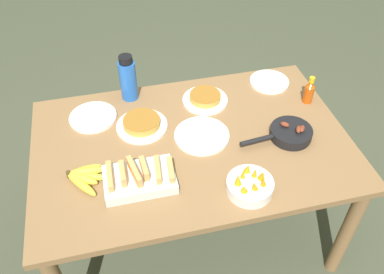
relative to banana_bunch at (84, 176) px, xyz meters
The scene contains 13 objects.
ground_plane 0.92m from the banana_bunch, 13.04° to the left, with size 14.00×14.00×0.00m, color #474C38.
dining_table 0.54m from the banana_bunch, 13.04° to the left, with size 1.51×0.98×0.73m.
banana_bunch is the anchor object (origin of this frame).
melon_tray 0.25m from the banana_bunch, 18.88° to the right, with size 0.31×0.20×0.10m.
skillet 0.98m from the banana_bunch, ahead, with size 0.37×0.20×0.08m.
frittata_plate_center 0.40m from the banana_bunch, 43.10° to the left, with size 0.26×0.26×0.05m.
frittata_plate_side 0.77m from the banana_bunch, 31.58° to the left, with size 0.24×0.24×0.05m.
empty_plate_near_front 1.15m from the banana_bunch, 24.48° to the left, with size 0.22×0.22×0.02m.
empty_plate_far_left 0.58m from the banana_bunch, 13.85° to the left, with size 0.27×0.27×0.02m.
empty_plate_far_right 0.41m from the banana_bunch, 81.20° to the left, with size 0.24×0.24×0.02m.
fruit_bowl_mango 0.72m from the banana_bunch, 18.66° to the right, with size 0.20×0.20×0.11m.
water_bottle 0.61m from the banana_bunch, 63.20° to the left, with size 0.09×0.09×0.26m.
hot_sauce_bottle 1.22m from the banana_bunch, 13.05° to the left, with size 0.05×0.05×0.16m.
Camera 1 is at (-0.33, -1.36, 2.10)m, focal length 38.00 mm.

